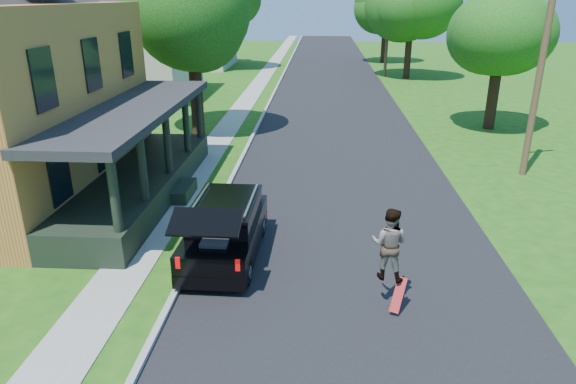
# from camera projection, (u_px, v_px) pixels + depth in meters

# --- Properties ---
(ground) EXTENTS (140.00, 140.00, 0.00)m
(ground) POSITION_uv_depth(u_px,v_px,m) (352.00, 301.00, 11.55)
(ground) COLOR #1A5210
(ground) RESTS_ON ground
(street) EXTENTS (8.00, 120.00, 0.02)m
(street) POSITION_uv_depth(u_px,v_px,m) (334.00, 112.00, 30.18)
(street) COLOR black
(street) RESTS_ON ground
(curb) EXTENTS (0.15, 120.00, 0.12)m
(curb) POSITION_uv_depth(u_px,v_px,m) (265.00, 111.00, 30.42)
(curb) COLOR #9C9C97
(curb) RESTS_ON ground
(sidewalk) EXTENTS (1.30, 120.00, 0.03)m
(sidewalk) POSITION_uv_depth(u_px,v_px,m) (240.00, 111.00, 30.51)
(sidewalk) COLOR gray
(sidewalk) RESTS_ON ground
(front_walk) EXTENTS (6.50, 1.20, 0.03)m
(front_walk) POSITION_uv_depth(u_px,v_px,m) (67.00, 195.00, 17.69)
(front_walk) COLOR gray
(front_walk) RESTS_ON ground
(neighbor_house_mid) EXTENTS (12.78, 12.78, 8.30)m
(neighbor_house_mid) POSITION_uv_depth(u_px,v_px,m) (126.00, 32.00, 33.19)
(neighbor_house_mid) COLOR #BDB5A8
(neighbor_house_mid) RESTS_ON ground
(neighbor_house_far) EXTENTS (12.78, 12.78, 8.30)m
(neighbor_house_far) POSITION_uv_depth(u_px,v_px,m) (187.00, 21.00, 48.09)
(neighbor_house_far) COLOR #BDB5A8
(neighbor_house_far) RESTS_ON ground
(black_suv) EXTENTS (1.76, 4.41, 2.04)m
(black_suv) POSITION_uv_depth(u_px,v_px,m) (225.00, 229.00, 13.23)
(black_suv) COLOR black
(black_suv) RESTS_ON ground
(skateboarder) EXTENTS (0.95, 0.84, 1.63)m
(skateboarder) POSITION_uv_depth(u_px,v_px,m) (389.00, 244.00, 10.92)
(skateboarder) COLOR black
(skateboarder) RESTS_ON ground
(skateboard) EXTENTS (0.41, 0.46, 0.69)m
(skateboard) POSITION_uv_depth(u_px,v_px,m) (398.00, 296.00, 10.99)
(skateboard) COLOR #9E0D0D
(skateboard) RESTS_ON ground
(tree_left_mid) EXTENTS (6.66, 6.86, 8.96)m
(tree_left_mid) POSITION_uv_depth(u_px,v_px,m) (190.00, 6.00, 23.06)
(tree_left_mid) COLOR black
(tree_left_mid) RESTS_ON ground
(tree_left_far) EXTENTS (8.09, 7.84, 9.44)m
(tree_left_far) POSITION_uv_depth(u_px,v_px,m) (218.00, 0.00, 45.97)
(tree_left_far) COLOR black
(tree_left_far) RESTS_ON ground
(tree_right_near) EXTENTS (5.28, 4.96, 6.94)m
(tree_right_near) POSITION_uv_depth(u_px,v_px,m) (500.00, 38.00, 24.88)
(tree_right_near) COLOR black
(tree_right_near) RESTS_ON ground
(tree_right_mid) EXTENTS (6.52, 6.58, 8.91)m
(tree_right_mid) POSITION_uv_depth(u_px,v_px,m) (412.00, 4.00, 40.44)
(tree_right_mid) COLOR black
(tree_right_mid) RESTS_ON ground
(tree_right_far) EXTENTS (6.23, 5.95, 9.01)m
(tree_right_far) POSITION_uv_depth(u_px,v_px,m) (387.00, 0.00, 50.39)
(tree_right_far) COLOR black
(tree_right_far) RESTS_ON ground
(utility_pole_near) EXTENTS (1.46, 0.62, 7.98)m
(utility_pole_near) POSITION_uv_depth(u_px,v_px,m) (541.00, 65.00, 18.23)
(utility_pole_near) COLOR #4E3E24
(utility_pole_near) RESTS_ON ground
(utility_pole_far) EXTENTS (1.53, 0.50, 8.87)m
(utility_pole_far) POSITION_uv_depth(u_px,v_px,m) (388.00, 20.00, 41.71)
(utility_pole_far) COLOR #4E3E24
(utility_pole_far) RESTS_ON ground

